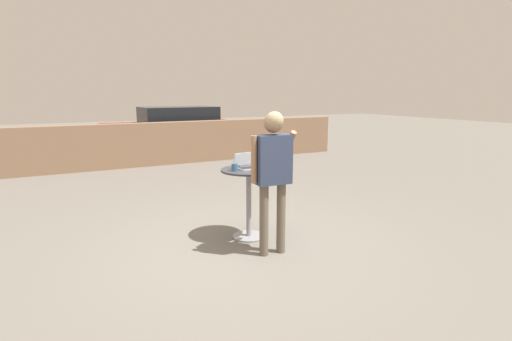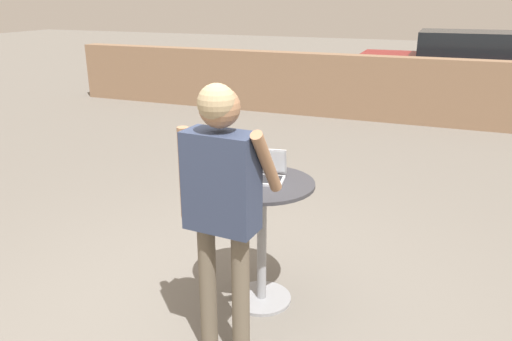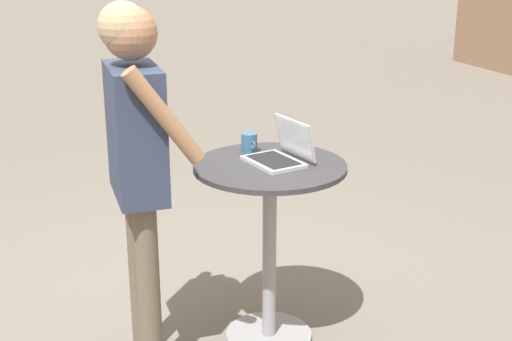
{
  "view_description": "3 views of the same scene",
  "coord_description": "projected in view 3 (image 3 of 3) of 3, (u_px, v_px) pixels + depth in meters",
  "views": [
    {
      "loc": [
        -2.17,
        -4.3,
        1.96
      ],
      "look_at": [
        0.28,
        0.28,
        0.95
      ],
      "focal_mm": 28.0,
      "sensor_mm": 36.0,
      "label": 1
    },
    {
      "loc": [
        1.38,
        -2.68,
        2.19
      ],
      "look_at": [
        0.17,
        0.38,
        1.03
      ],
      "focal_mm": 35.0,
      "sensor_mm": 36.0,
      "label": 2
    },
    {
      "loc": [
        3.21,
        -0.92,
        2.03
      ],
      "look_at": [
        0.38,
        0.23,
        0.99
      ],
      "focal_mm": 50.0,
      "sensor_mm": 36.0,
      "label": 3
    }
  ],
  "objects": [
    {
      "name": "standing_person",
      "position": [
        136.0,
        145.0,
        3.15
      ],
      "size": [
        0.58,
        0.37,
        1.75
      ],
      "color": "brown",
      "rests_on": "ground_plane"
    },
    {
      "name": "laptop",
      "position": [
        281.0,
        153.0,
        3.44
      ],
      "size": [
        0.33,
        0.3,
        0.21
      ],
      "color": "#B7BABF",
      "rests_on": "cafe_table"
    },
    {
      "name": "cafe_table",
      "position": [
        270.0,
        222.0,
        3.53
      ],
      "size": [
        0.75,
        0.75,
        0.96
      ],
      "color": "gray",
      "rests_on": "ground_plane"
    },
    {
      "name": "coffee_mug",
      "position": [
        249.0,
        143.0,
        3.59
      ],
      "size": [
        0.12,
        0.08,
        0.1
      ],
      "color": "#336084",
      "rests_on": "cafe_table"
    },
    {
      "name": "ground_plane",
      "position": [
        190.0,
        331.0,
        3.8
      ],
      "size": [
        50.0,
        50.0,
        0.0
      ],
      "primitive_type": "plane",
      "color": "slate"
    }
  ]
}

